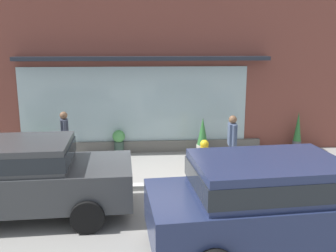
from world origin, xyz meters
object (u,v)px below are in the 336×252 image
at_px(potted_plant_window_right, 203,138).
at_px(potted_plant_low_front, 39,146).
at_px(fire_hydrant, 204,157).
at_px(parked_car_navy, 274,199).
at_px(potted_plant_window_center, 119,141).
at_px(pedestrian_passerby, 65,135).
at_px(pedestrian_with_handbag, 232,140).
at_px(parked_car_dark_gray, 16,174).
at_px(potted_plant_by_entrance, 297,132).

xyz_separation_m(potted_plant_window_right, potted_plant_low_front, (-4.88, 0.08, -0.17)).
height_order(fire_hydrant, parked_car_navy, parked_car_navy).
relative_size(potted_plant_window_right, potted_plant_window_center, 1.60).
height_order(pedestrian_passerby, potted_plant_low_front, pedestrian_passerby).
distance_m(potted_plant_window_right, potted_plant_low_front, 4.89).
bearing_deg(pedestrian_passerby, pedestrian_with_handbag, -114.64).
height_order(pedestrian_with_handbag, parked_car_dark_gray, pedestrian_with_handbag).
xyz_separation_m(pedestrian_passerby, parked_car_navy, (4.26, -4.68, -0.02)).
xyz_separation_m(pedestrian_passerby, potted_plant_by_entrance, (7.11, 1.06, -0.31)).
bearing_deg(pedestrian_with_handbag, pedestrian_passerby, 82.97).
bearing_deg(pedestrian_passerby, potted_plant_window_center, -65.14).
xyz_separation_m(pedestrian_with_handbag, potted_plant_by_entrance, (2.61, 1.92, -0.29)).
bearing_deg(pedestrian_with_handbag, parked_car_navy, -179.83).
bearing_deg(parked_car_navy, potted_plant_window_center, 111.79).
xyz_separation_m(fire_hydrant, pedestrian_passerby, (-3.77, 0.81, 0.47)).
relative_size(pedestrian_with_handbag, potted_plant_window_right, 1.29).
xyz_separation_m(pedestrian_with_handbag, parked_car_dark_gray, (-4.86, -2.20, -0.03)).
bearing_deg(potted_plant_window_center, potted_plant_low_front, -170.63).
bearing_deg(potted_plant_by_entrance, fire_hydrant, -150.68).
bearing_deg(potted_plant_low_front, pedestrian_passerby, -39.50).
xyz_separation_m(parked_car_dark_gray, potted_plant_window_center, (1.78, 4.20, -0.45)).
bearing_deg(potted_plant_low_front, potted_plant_window_center, 9.37).
height_order(potted_plant_low_front, potted_plant_by_entrance, potted_plant_by_entrance).
bearing_deg(pedestrian_with_handbag, potted_plant_window_right, 22.62).
bearing_deg(pedestrian_with_handbag, potted_plant_window_center, 60.88).
distance_m(pedestrian_passerby, parked_car_navy, 6.32).
height_order(pedestrian_with_handbag, potted_plant_window_right, pedestrian_with_handbag).
height_order(parked_car_navy, potted_plant_window_center, parked_car_navy).
distance_m(pedestrian_with_handbag, potted_plant_by_entrance, 3.26).
height_order(potted_plant_window_right, potted_plant_by_entrance, potted_plant_by_entrance).
xyz_separation_m(pedestrian_with_handbag, potted_plant_low_front, (-5.41, 1.61, -0.50)).
bearing_deg(potted_plant_by_entrance, pedestrian_with_handbag, -143.69).
height_order(parked_car_dark_gray, potted_plant_window_right, parked_car_dark_gray).
xyz_separation_m(pedestrian_passerby, potted_plant_window_center, (1.42, 1.13, -0.49)).
xyz_separation_m(parked_car_navy, potted_plant_low_front, (-5.17, 5.43, -0.49)).
bearing_deg(fire_hydrant, parked_car_dark_gray, -151.49).
height_order(pedestrian_with_handbag, parked_car_navy, parked_car_navy).
distance_m(pedestrian_passerby, potted_plant_low_front, 1.29).
distance_m(pedestrian_with_handbag, pedestrian_passerby, 4.58).
bearing_deg(potted_plant_by_entrance, potted_plant_window_right, -172.96).
relative_size(parked_car_navy, parked_car_dark_gray, 0.99).
distance_m(pedestrian_passerby, parked_car_dark_gray, 3.08).
bearing_deg(potted_plant_by_entrance, potted_plant_window_center, 179.27).
relative_size(potted_plant_window_center, potted_plant_low_front, 1.04).
height_order(fire_hydrant, pedestrian_passerby, pedestrian_passerby).
distance_m(potted_plant_window_center, potted_plant_low_front, 2.36).
height_order(parked_car_navy, potted_plant_low_front, parked_car_navy).
height_order(pedestrian_passerby, potted_plant_by_entrance, pedestrian_passerby).
distance_m(fire_hydrant, potted_plant_by_entrance, 3.83).
height_order(parked_car_navy, parked_car_dark_gray, parked_car_navy).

